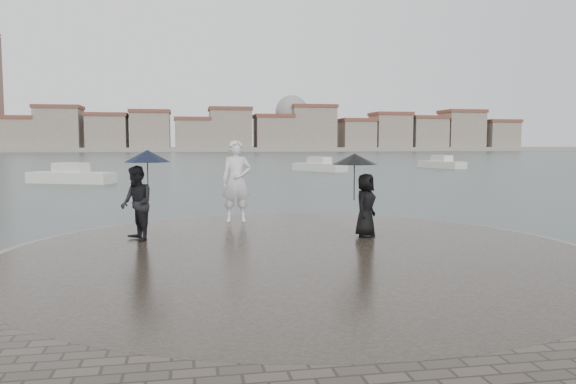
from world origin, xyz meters
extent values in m
plane|color=#2B3835|center=(0.00, 0.00, 0.00)|extent=(400.00, 400.00, 0.00)
cylinder|color=gray|center=(0.00, 3.50, 0.16)|extent=(12.50, 12.50, 0.32)
cylinder|color=#2D261E|center=(0.00, 3.50, 0.18)|extent=(11.90, 11.90, 0.36)
imported|color=silver|center=(-0.88, 7.96, 1.49)|extent=(0.87, 0.61, 2.27)
imported|color=black|center=(-3.36, 5.33, 1.21)|extent=(0.93, 1.02, 1.69)
cylinder|color=black|center=(-3.11, 5.43, 1.71)|extent=(0.02, 0.02, 0.90)
cone|color=#101A31|center=(-3.11, 5.43, 2.26)|extent=(1.06, 1.06, 0.28)
imported|color=black|center=(1.86, 4.88, 1.10)|extent=(0.82, 0.86, 1.48)
cylinder|color=black|center=(1.61, 4.98, 1.66)|extent=(0.02, 0.02, 0.90)
cone|color=black|center=(1.61, 4.98, 2.18)|extent=(1.07, 1.07, 0.26)
cube|color=gray|center=(0.00, 163.00, 0.60)|extent=(260.00, 20.00, 1.20)
cube|color=gray|center=(-48.00, 160.00, 4.50)|extent=(10.00, 10.00, 9.00)
cube|color=brown|center=(-48.00, 160.00, 9.50)|extent=(10.60, 10.60, 1.00)
cube|color=gray|center=(-37.00, 160.00, 6.00)|extent=(12.00, 10.00, 12.00)
cube|color=brown|center=(-37.00, 160.00, 12.50)|extent=(12.60, 10.60, 1.00)
cube|color=gray|center=(-24.00, 160.00, 5.00)|extent=(11.00, 10.00, 10.00)
cube|color=brown|center=(-24.00, 160.00, 10.50)|extent=(11.60, 10.60, 1.00)
cube|color=gray|center=(-12.00, 160.00, 5.50)|extent=(11.00, 10.00, 11.00)
cube|color=brown|center=(-12.00, 160.00, 11.50)|extent=(11.60, 10.60, 1.00)
cube|color=gray|center=(0.00, 160.00, 4.50)|extent=(10.00, 10.00, 9.00)
cube|color=brown|center=(0.00, 160.00, 9.50)|extent=(10.60, 10.60, 1.00)
cube|color=gray|center=(11.00, 160.00, 6.00)|extent=(12.00, 10.00, 12.00)
cube|color=brown|center=(11.00, 160.00, 12.50)|extent=(12.60, 10.60, 1.00)
cube|color=gray|center=(24.00, 160.00, 5.00)|extent=(11.00, 10.00, 10.00)
cube|color=brown|center=(24.00, 160.00, 10.50)|extent=(11.60, 10.60, 1.00)
cube|color=gray|center=(36.00, 160.00, 6.50)|extent=(13.00, 10.00, 13.00)
cube|color=brown|center=(36.00, 160.00, 13.50)|extent=(13.60, 10.60, 1.00)
cube|color=gray|center=(50.00, 160.00, 4.50)|extent=(10.00, 10.00, 9.00)
cube|color=brown|center=(50.00, 160.00, 9.50)|extent=(10.60, 10.60, 1.00)
cube|color=gray|center=(61.00, 160.00, 5.50)|extent=(11.00, 10.00, 11.00)
cube|color=brown|center=(61.00, 160.00, 11.50)|extent=(11.60, 10.60, 1.00)
cube|color=gray|center=(73.00, 160.00, 5.00)|extent=(11.00, 10.00, 10.00)
cube|color=brown|center=(73.00, 160.00, 10.50)|extent=(11.60, 10.60, 1.00)
cube|color=gray|center=(85.00, 160.00, 6.00)|extent=(12.00, 10.00, 12.00)
cube|color=brown|center=(85.00, 160.00, 12.50)|extent=(12.60, 10.60, 1.00)
cube|color=gray|center=(98.00, 160.00, 4.50)|extent=(10.00, 10.00, 9.00)
cube|color=brown|center=(98.00, 160.00, 9.50)|extent=(10.60, 10.60, 1.00)
sphere|color=gray|center=(30.00, 162.00, 12.00)|extent=(10.00, 10.00, 10.00)
cube|color=silver|center=(-9.42, 29.84, 0.25)|extent=(5.68, 3.64, 0.90)
cube|color=silver|center=(-9.42, 29.84, 0.85)|extent=(2.31, 1.89, 0.90)
cube|color=silver|center=(23.31, 45.50, 0.25)|extent=(3.08, 5.73, 0.90)
cube|color=silver|center=(23.31, 45.50, 0.85)|extent=(1.71, 2.26, 0.90)
cube|color=silver|center=(9.66, 41.72, 0.25)|extent=(4.26, 5.52, 0.90)
cube|color=silver|center=(9.66, 41.72, 0.85)|extent=(2.07, 2.33, 0.90)
camera|label=1|loc=(-2.28, -7.61, 2.56)|focal=35.00mm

